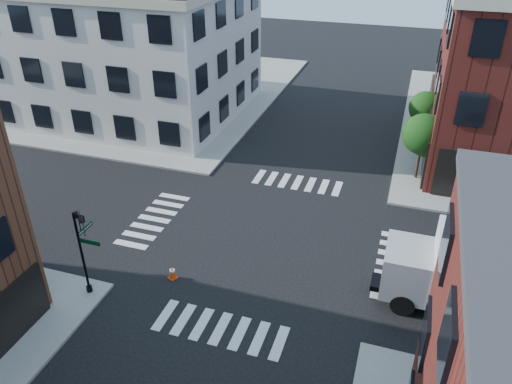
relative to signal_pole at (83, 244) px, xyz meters
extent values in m
plane|color=black|center=(6.72, 6.68, -2.86)|extent=(120.00, 120.00, 0.00)
cube|color=gray|center=(-14.28, 27.68, -2.78)|extent=(30.00, 30.00, 0.15)
cube|color=beige|center=(-12.28, 22.68, 2.64)|extent=(22.00, 16.00, 11.00)
cylinder|color=black|center=(14.22, 16.68, -1.97)|extent=(0.18, 0.18, 1.47)
cylinder|color=black|center=(14.22, 16.68, -1.24)|extent=(0.12, 0.12, 1.47)
sphere|color=#14370F|center=(14.22, 16.68, 0.44)|extent=(2.69, 2.69, 2.69)
sphere|color=#14370F|center=(14.47, 16.58, -0.10)|extent=(1.85, 1.85, 1.85)
cylinder|color=black|center=(14.22, 22.68, -2.04)|extent=(0.18, 0.18, 1.33)
cylinder|color=black|center=(14.22, 22.68, -1.38)|extent=(0.12, 0.12, 1.33)
sphere|color=#14370F|center=(14.22, 22.68, 0.14)|extent=(2.43, 2.43, 2.43)
sphere|color=#14370F|center=(14.47, 22.58, -0.35)|extent=(1.67, 1.67, 1.67)
cylinder|color=black|center=(-0.08, -0.12, -0.56)|extent=(0.12, 0.12, 4.60)
cylinder|color=black|center=(-0.08, -0.12, -2.56)|extent=(0.28, 0.28, 0.30)
cube|color=#053819|center=(0.47, -0.12, 0.29)|extent=(1.10, 0.03, 0.22)
cube|color=#053819|center=(-0.08, 0.43, 0.54)|extent=(0.03, 1.10, 0.22)
imported|color=black|center=(0.27, -0.02, 1.04)|extent=(0.22, 0.18, 1.10)
imported|color=black|center=(-0.18, 0.23, 1.04)|extent=(0.18, 0.22, 1.10)
cube|color=silver|center=(18.41, 4.29, -0.54)|extent=(6.40, 2.78, 3.42)
cube|color=maroon|center=(18.41, 5.69, -0.54)|extent=(2.43, 0.05, 0.77)
cube|color=#AAAAAC|center=(14.22, 4.31, -1.15)|extent=(2.21, 2.65, 2.20)
cube|color=black|center=(13.17, 4.31, -0.76)|extent=(0.12, 2.09, 0.99)
cube|color=black|center=(17.08, 4.29, -2.31)|extent=(8.82, 1.14, 0.28)
cylinder|color=black|center=(14.21, 3.15, -2.31)|extent=(1.10, 0.39, 1.10)
cylinder|color=black|center=(14.22, 5.46, -2.31)|extent=(1.10, 0.39, 1.10)
cylinder|color=black|center=(18.18, 3.13, -2.31)|extent=(1.10, 0.39, 1.10)
cylinder|color=black|center=(18.19, 5.45, -2.31)|extent=(1.10, 0.39, 1.10)
cube|color=#FE3F0B|center=(3.19, 2.15, -2.84)|extent=(0.52, 0.52, 0.04)
cone|color=#FE3F0B|center=(3.19, 2.15, -2.49)|extent=(0.49, 0.49, 0.73)
cylinder|color=white|center=(3.19, 2.15, -2.39)|extent=(0.28, 0.28, 0.08)
camera|label=1|loc=(13.19, -15.04, 13.37)|focal=35.00mm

